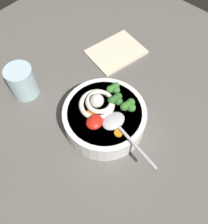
% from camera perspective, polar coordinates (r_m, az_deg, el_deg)
% --- Properties ---
extents(table_slab, '(1.22, 1.22, 0.03)m').
position_cam_1_polar(table_slab, '(0.68, -0.22, -3.09)').
color(table_slab, '#5B5651').
rests_on(table_slab, ground).
extents(soup_bowl, '(0.21, 0.21, 0.06)m').
position_cam_1_polar(soup_bowl, '(0.63, -0.00, -1.44)').
color(soup_bowl, white).
rests_on(soup_bowl, table_slab).
extents(noodle_pile, '(0.10, 0.10, 0.04)m').
position_cam_1_polar(noodle_pile, '(0.60, -1.54, 2.19)').
color(noodle_pile, silver).
rests_on(noodle_pile, soup_bowl).
extents(soup_spoon, '(0.07, 0.18, 0.02)m').
position_cam_1_polar(soup_spoon, '(0.58, 3.10, -3.07)').
color(soup_spoon, '#B7B7BC').
rests_on(soup_spoon, soup_bowl).
extents(chili_sauce_dollop, '(0.04, 0.04, 0.02)m').
position_cam_1_polar(chili_sauce_dollop, '(0.58, -2.24, -2.35)').
color(chili_sauce_dollop, red).
rests_on(chili_sauce_dollop, soup_bowl).
extents(broccoli_floret_center, '(0.04, 0.03, 0.03)m').
position_cam_1_polar(broccoli_floret_center, '(0.62, 2.34, 5.60)').
color(broccoli_floret_center, '#7A9E60').
rests_on(broccoli_floret_center, soup_bowl).
extents(broccoli_floret_near_spoon, '(0.04, 0.03, 0.03)m').
position_cam_1_polar(broccoli_floret_near_spoon, '(0.60, 2.84, 3.03)').
color(broccoli_floret_near_spoon, '#7A9E60').
rests_on(broccoli_floret_near_spoon, soup_bowl).
extents(broccoli_floret_rear, '(0.04, 0.04, 0.03)m').
position_cam_1_polar(broccoli_floret_rear, '(0.59, 5.83, 1.55)').
color(broccoli_floret_rear, '#7A9E60').
rests_on(broccoli_floret_rear, soup_bowl).
extents(carrot_slice_front, '(0.02, 0.02, 0.01)m').
position_cam_1_polar(carrot_slice_front, '(0.60, -2.96, -0.18)').
color(carrot_slice_front, orange).
rests_on(carrot_slice_front, soup_bowl).
extents(carrot_slice_beside_chili, '(0.02, 0.02, 0.00)m').
position_cam_1_polar(carrot_slice_beside_chili, '(0.58, 3.43, -4.98)').
color(carrot_slice_beside_chili, orange).
rests_on(carrot_slice_beside_chili, soup_bowl).
extents(drinking_glass, '(0.08, 0.08, 0.10)m').
position_cam_1_polar(drinking_glass, '(0.72, -18.73, 6.79)').
color(drinking_glass, silver).
rests_on(drinking_glass, table_slab).
extents(folded_napkin, '(0.19, 0.16, 0.01)m').
position_cam_1_polar(folded_napkin, '(0.82, 2.84, 13.95)').
color(folded_napkin, beige).
rests_on(folded_napkin, table_slab).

